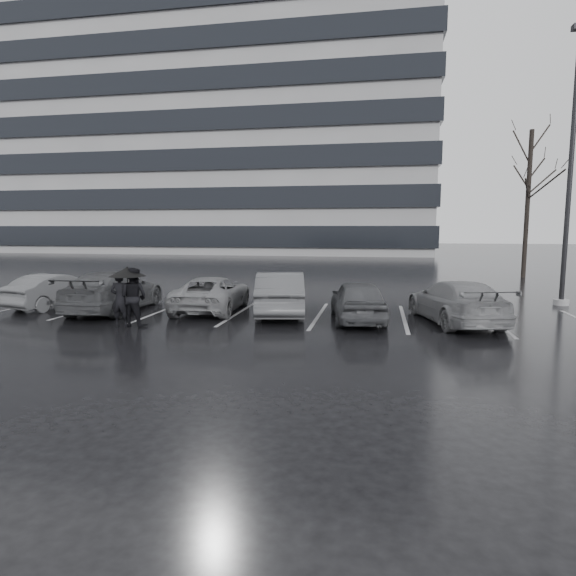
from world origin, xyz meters
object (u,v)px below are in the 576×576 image
(pedestrian_right, at_px, (133,297))
(lamp_post, at_px, (570,181))
(car_west_c, at_px, (114,291))
(car_east, at_px, (456,302))
(car_west_d, at_px, (56,290))
(car_main, at_px, (358,300))
(car_west_a, at_px, (280,293))
(car_west_b, at_px, (212,294))
(pedestrian_left, at_px, (120,299))
(tree_north, at_px, (527,205))

(pedestrian_right, height_order, lamp_post, lamp_post)
(car_west_c, bearing_deg, car_east, 177.15)
(car_west_d, distance_m, lamp_post, 19.51)
(car_east, xyz_separation_m, pedestrian_right, (-9.58, -2.31, 0.22))
(car_main, bearing_deg, car_east, 175.70)
(car_west_a, height_order, pedestrian_right, pedestrian_right)
(car_west_b, relative_size, car_east, 0.96)
(pedestrian_left, bearing_deg, lamp_post, -160.18)
(car_west_d, relative_size, car_east, 0.82)
(car_main, xyz_separation_m, lamp_post, (7.52, 4.60, 3.99))
(car_west_a, distance_m, car_west_c, 5.95)
(car_west_b, distance_m, tree_north, 20.49)
(car_west_a, distance_m, lamp_post, 11.59)
(car_west_c, bearing_deg, car_west_d, -11.41)
(car_main, distance_m, car_west_a, 2.73)
(car_west_a, xyz_separation_m, tree_north, (11.72, 14.56, 3.52))
(car_west_a, relative_size, pedestrian_right, 2.50)
(car_west_a, bearing_deg, pedestrian_right, 23.83)
(car_east, height_order, pedestrian_left, pedestrian_left)
(lamp_post, xyz_separation_m, tree_north, (1.55, 10.62, -0.40))
(pedestrian_right, bearing_deg, car_west_a, -137.73)
(car_west_a, relative_size, car_east, 0.96)
(pedestrian_right, bearing_deg, car_main, -155.02)
(car_west_c, bearing_deg, car_west_b, -171.18)
(lamp_post, relative_size, tree_north, 1.19)
(car_west_c, distance_m, car_east, 11.59)
(car_west_d, height_order, lamp_post, lamp_post)
(car_main, relative_size, pedestrian_left, 2.34)
(pedestrian_right, xyz_separation_m, tree_north, (15.64, 17.29, 3.36))
(car_east, relative_size, tree_north, 0.54)
(car_west_a, bearing_deg, lamp_post, -169.77)
(car_east, bearing_deg, car_west_d, -16.05)
(lamp_post, bearing_deg, car_west_b, -163.93)
(car_west_a, height_order, lamp_post, lamp_post)
(tree_north, bearing_deg, car_west_d, -144.18)
(tree_north, bearing_deg, car_west_a, -128.82)
(car_west_b, bearing_deg, car_west_a, 169.99)
(car_east, distance_m, lamp_post, 7.43)
(car_west_b, bearing_deg, pedestrian_left, 56.98)
(car_main, relative_size, tree_north, 0.45)
(car_west_c, xyz_separation_m, pedestrian_left, (1.64, -2.41, 0.12))
(car_east, bearing_deg, car_west_c, -14.49)
(car_main, xyz_separation_m, car_west_d, (-11.15, 0.63, -0.03))
(car_west_c, distance_m, pedestrian_left, 2.92)
(pedestrian_left, bearing_deg, car_west_a, -151.94)
(lamp_post, bearing_deg, pedestrian_right, -154.65)
(car_west_d, bearing_deg, tree_north, -132.50)
(car_west_a, relative_size, pedestrian_left, 2.68)
(car_main, height_order, pedestrian_left, pedestrian_left)
(pedestrian_right, relative_size, tree_north, 0.21)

